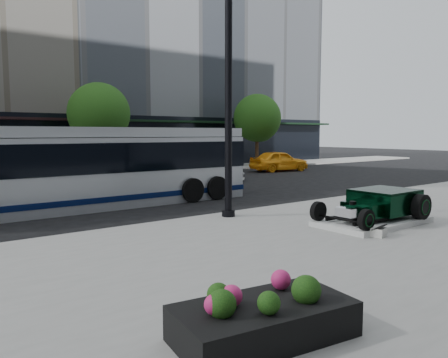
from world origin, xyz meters
TOP-DOWN VIEW (x-y plane):
  - ground at (0.00, 0.00)m, footprint 120.00×120.00m
  - sidewalk_far at (0.00, 14.00)m, footprint 70.00×4.00m
  - street_trees at (1.15, 13.07)m, footprint 29.80×3.80m
  - display_plinth at (1.57, -6.09)m, footprint 3.40×1.80m
  - hot_rod at (1.91, -6.09)m, footprint 3.22×2.00m
  - info_plaque at (0.36, -7.09)m, footprint 0.46×0.39m
  - lamppost at (-1.01, -2.66)m, footprint 0.41×0.41m
  - flower_planter at (-5.66, -9.40)m, footprint 2.42×1.45m
  - transit_bus at (-3.35, 2.31)m, footprint 12.12×2.88m
  - white_sedan at (4.45, 6.83)m, footprint 5.28×3.55m
  - yellow_taxi at (12.73, 9.16)m, footprint 4.53×2.34m

SIDE VIEW (x-z plane):
  - ground at x=0.00m, z-range 0.00..0.00m
  - sidewalk_far at x=0.00m, z-range 0.00..0.12m
  - display_plinth at x=1.57m, z-range 0.12..0.27m
  - info_plaque at x=0.36m, z-range 0.09..0.40m
  - flower_planter at x=-5.66m, z-range 0.02..0.76m
  - hot_rod at x=1.91m, z-range 0.29..1.10m
  - white_sedan at x=4.45m, z-range 0.00..1.42m
  - yellow_taxi at x=12.73m, z-range 0.00..1.48m
  - transit_bus at x=-3.35m, z-range 0.02..2.95m
  - lamppost at x=-1.01m, z-range -0.16..7.34m
  - street_trees at x=1.15m, z-range 0.92..6.62m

